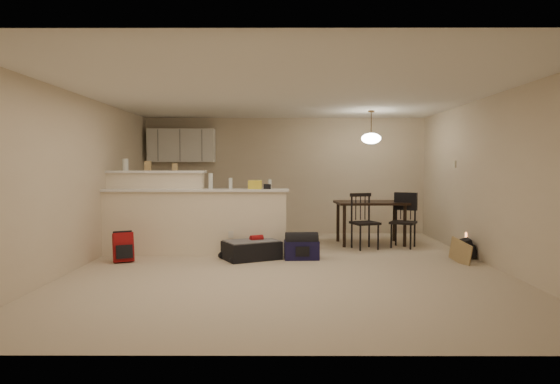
{
  "coord_description": "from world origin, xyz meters",
  "views": [
    {
      "loc": [
        -0.07,
        -7.28,
        1.47
      ],
      "look_at": [
        -0.1,
        0.7,
        1.05
      ],
      "focal_mm": 32.0,
      "sensor_mm": 36.0,
      "label": 1
    }
  ],
  "objects_px": {
    "red_backpack": "(123,247)",
    "dining_chair_far": "(403,221)",
    "black_daypack": "(465,249)",
    "dining_chair_near": "(365,221)",
    "pendant_lamp": "(371,138)",
    "suitcase": "(252,250)",
    "dining_table": "(370,207)",
    "navy_duffel": "(302,250)"
  },
  "relations": [
    {
      "from": "dining_chair_near",
      "to": "red_backpack",
      "type": "bearing_deg",
      "value": 178.49
    },
    {
      "from": "red_backpack",
      "to": "black_daypack",
      "type": "bearing_deg",
      "value": -21.31
    },
    {
      "from": "pendant_lamp",
      "to": "navy_duffel",
      "type": "distance_m",
      "value": 2.76
    },
    {
      "from": "dining_chair_near",
      "to": "red_backpack",
      "type": "distance_m",
      "value": 4.08
    },
    {
      "from": "black_daypack",
      "to": "red_backpack",
      "type": "bearing_deg",
      "value": 102.61
    },
    {
      "from": "dining_chair_near",
      "to": "pendant_lamp",
      "type": "bearing_deg",
      "value": 52.35
    },
    {
      "from": "red_backpack",
      "to": "black_daypack",
      "type": "relative_size",
      "value": 1.36
    },
    {
      "from": "pendant_lamp",
      "to": "black_daypack",
      "type": "height_order",
      "value": "pendant_lamp"
    },
    {
      "from": "black_daypack",
      "to": "dining_chair_near",
      "type": "bearing_deg",
      "value": 68.31
    },
    {
      "from": "dining_chair_far",
      "to": "black_daypack",
      "type": "bearing_deg",
      "value": -27.17
    },
    {
      "from": "red_backpack",
      "to": "navy_duffel",
      "type": "xyz_separation_m",
      "value": [
        2.74,
        0.23,
        -0.08
      ]
    },
    {
      "from": "dining_chair_far",
      "to": "suitcase",
      "type": "bearing_deg",
      "value": -129.71
    },
    {
      "from": "pendant_lamp",
      "to": "dining_chair_far",
      "type": "height_order",
      "value": "pendant_lamp"
    },
    {
      "from": "dining_chair_far",
      "to": "red_backpack",
      "type": "relative_size",
      "value": 2.17
    },
    {
      "from": "dining_table",
      "to": "dining_chair_near",
      "type": "bearing_deg",
      "value": -112.17
    },
    {
      "from": "dining_table",
      "to": "navy_duffel",
      "type": "xyz_separation_m",
      "value": [
        -1.35,
        -1.54,
        -0.56
      ]
    },
    {
      "from": "pendant_lamp",
      "to": "suitcase",
      "type": "height_order",
      "value": "pendant_lamp"
    },
    {
      "from": "red_backpack",
      "to": "black_daypack",
      "type": "distance_m",
      "value": 5.36
    },
    {
      "from": "pendant_lamp",
      "to": "suitcase",
      "type": "bearing_deg",
      "value": -144.27
    },
    {
      "from": "dining_table",
      "to": "dining_chair_far",
      "type": "relative_size",
      "value": 1.37
    },
    {
      "from": "dining_chair_far",
      "to": "dining_table",
      "type": "bearing_deg",
      "value": 169.23
    },
    {
      "from": "pendant_lamp",
      "to": "dining_table",
      "type": "bearing_deg",
      "value": -90.0
    },
    {
      "from": "red_backpack",
      "to": "navy_duffel",
      "type": "distance_m",
      "value": 2.75
    },
    {
      "from": "dining_table",
      "to": "pendant_lamp",
      "type": "height_order",
      "value": "pendant_lamp"
    },
    {
      "from": "pendant_lamp",
      "to": "red_backpack",
      "type": "distance_m",
      "value": 4.8
    },
    {
      "from": "dining_chair_near",
      "to": "navy_duffel",
      "type": "relative_size",
      "value": 1.83
    },
    {
      "from": "dining_chair_far",
      "to": "red_backpack",
      "type": "xyz_separation_m",
      "value": [
        -4.61,
        -1.36,
        -0.26
      ]
    },
    {
      "from": "dining_chair_near",
      "to": "red_backpack",
      "type": "xyz_separation_m",
      "value": [
        -3.9,
        -1.2,
        -0.27
      ]
    },
    {
      "from": "black_daypack",
      "to": "dining_chair_far",
      "type": "bearing_deg",
      "value": 44.66
    },
    {
      "from": "pendant_lamp",
      "to": "red_backpack",
      "type": "xyz_separation_m",
      "value": [
        -4.09,
        -1.77,
        -1.77
      ]
    },
    {
      "from": "pendant_lamp",
      "to": "suitcase",
      "type": "xyz_separation_m",
      "value": [
        -2.14,
        -1.54,
        -1.85
      ]
    },
    {
      "from": "dining_chair_near",
      "to": "dining_chair_far",
      "type": "relative_size",
      "value": 1.02
    },
    {
      "from": "dining_chair_near",
      "to": "black_daypack",
      "type": "distance_m",
      "value": 1.72
    },
    {
      "from": "red_backpack",
      "to": "dining_chair_far",
      "type": "bearing_deg",
      "value": -8.44
    },
    {
      "from": "red_backpack",
      "to": "dining_chair_near",
      "type": "bearing_deg",
      "value": -7.8
    },
    {
      "from": "red_backpack",
      "to": "navy_duffel",
      "type": "relative_size",
      "value": 0.83
    },
    {
      "from": "dining_table",
      "to": "black_daypack",
      "type": "height_order",
      "value": "dining_table"
    },
    {
      "from": "pendant_lamp",
      "to": "dining_chair_far",
      "type": "distance_m",
      "value": 1.65
    },
    {
      "from": "pendant_lamp",
      "to": "red_backpack",
      "type": "height_order",
      "value": "pendant_lamp"
    },
    {
      "from": "navy_duffel",
      "to": "red_backpack",
      "type": "bearing_deg",
      "value": -178.19
    },
    {
      "from": "dining_chair_near",
      "to": "suitcase",
      "type": "distance_m",
      "value": 2.2
    },
    {
      "from": "dining_chair_far",
      "to": "suitcase",
      "type": "distance_m",
      "value": 2.91
    }
  ]
}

